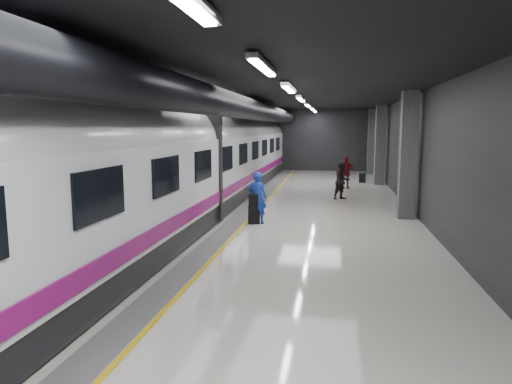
{
  "coord_description": "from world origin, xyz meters",
  "views": [
    {
      "loc": [
        1.96,
        -14.82,
        3.23
      ],
      "look_at": [
        -0.17,
        -2.31,
        1.44
      ],
      "focal_mm": 32.0,
      "sensor_mm": 36.0,
      "label": 1
    }
  ],
  "objects": [
    {
      "name": "traveler_far_a",
      "position": [
        2.38,
        6.03,
        0.83
      ],
      "size": [
        1.03,
        1.0,
        1.67
      ],
      "primitive_type": "imported",
      "rotation": [
        0.0,
        0.0,
        0.68
      ],
      "color": "black",
      "rests_on": "ground"
    },
    {
      "name": "shoulder_bag",
      "position": [
        -0.66,
        0.08,
        0.81
      ],
      "size": [
        0.34,
        0.21,
        0.43
      ],
      "primitive_type": "cube",
      "rotation": [
        0.0,
        0.0,
        0.12
      ],
      "color": "black",
      "rests_on": "suitcase_main"
    },
    {
      "name": "traveler_far_b",
      "position": [
        2.61,
        9.95,
        0.87
      ],
      "size": [
        1.07,
        0.58,
        1.74
      ],
      "primitive_type": "imported",
      "rotation": [
        0.0,
        0.0,
        0.16
      ],
      "color": "maroon",
      "rests_on": "ground"
    },
    {
      "name": "ground",
      "position": [
        0.0,
        0.0,
        0.0
      ],
      "size": [
        40.0,
        40.0,
        0.0
      ],
      "primitive_type": "plane",
      "color": "silver",
      "rests_on": "ground"
    },
    {
      "name": "train",
      "position": [
        -3.25,
        -0.0,
        2.07
      ],
      "size": [
        3.05,
        38.0,
        4.05
      ],
      "color": "black",
      "rests_on": "ground"
    },
    {
      "name": "platform_hall",
      "position": [
        -0.29,
        0.96,
        3.54
      ],
      "size": [
        10.02,
        40.02,
        4.51
      ],
      "color": "black",
      "rests_on": "ground"
    },
    {
      "name": "suitcase_far",
      "position": [
        3.67,
        12.71,
        0.28
      ],
      "size": [
        0.4,
        0.28,
        0.55
      ],
      "primitive_type": "cube",
      "rotation": [
        0.0,
        0.0,
        -0.12
      ],
      "color": "black",
      "rests_on": "ground"
    },
    {
      "name": "suitcase_main",
      "position": [
        -0.65,
        0.1,
        0.3
      ],
      "size": [
        0.42,
        0.34,
        0.6
      ],
      "primitive_type": "cube",
      "rotation": [
        0.0,
        0.0,
        0.32
      ],
      "color": "black",
      "rests_on": "ground"
    },
    {
      "name": "traveler_main",
      "position": [
        -0.55,
        0.21,
        0.89
      ],
      "size": [
        0.69,
        0.49,
        1.77
      ],
      "primitive_type": "imported",
      "rotation": [
        0.0,
        0.0,
        3.04
      ],
      "color": "#1833BB",
      "rests_on": "ground"
    }
  ]
}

